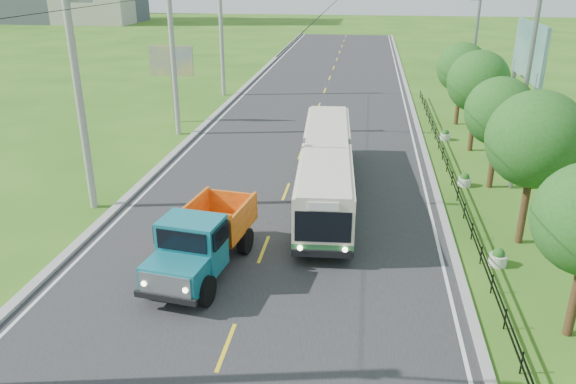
% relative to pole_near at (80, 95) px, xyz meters
% --- Properties ---
extents(ground, '(240.00, 240.00, 0.00)m').
position_rel_pole_near_xyz_m(ground, '(8.26, -9.00, -5.09)').
color(ground, '#2C5D16').
rests_on(ground, ground).
extents(road, '(14.00, 120.00, 0.02)m').
position_rel_pole_near_xyz_m(road, '(8.26, 11.00, -5.08)').
color(road, '#28282B').
rests_on(road, ground).
extents(curb_left, '(0.40, 120.00, 0.15)m').
position_rel_pole_near_xyz_m(curb_left, '(1.06, 11.00, -5.02)').
color(curb_left, '#9E9E99').
rests_on(curb_left, ground).
extents(curb_right, '(0.30, 120.00, 0.10)m').
position_rel_pole_near_xyz_m(curb_right, '(15.41, 11.00, -5.04)').
color(curb_right, '#9E9E99').
rests_on(curb_right, ground).
extents(edge_line_left, '(0.12, 120.00, 0.00)m').
position_rel_pole_near_xyz_m(edge_line_left, '(1.61, 11.00, -5.07)').
color(edge_line_left, silver).
rests_on(edge_line_left, road).
extents(edge_line_right, '(0.12, 120.00, 0.00)m').
position_rel_pole_near_xyz_m(edge_line_right, '(14.91, 11.00, -5.07)').
color(edge_line_right, silver).
rests_on(edge_line_right, road).
extents(centre_dash, '(0.12, 2.20, 0.00)m').
position_rel_pole_near_xyz_m(centre_dash, '(8.26, -9.00, -5.07)').
color(centre_dash, yellow).
rests_on(centre_dash, road).
extents(railing_right, '(0.04, 40.00, 0.60)m').
position_rel_pole_near_xyz_m(railing_right, '(16.26, 5.00, -4.79)').
color(railing_right, black).
rests_on(railing_right, ground).
extents(pole_near, '(3.51, 0.32, 10.00)m').
position_rel_pole_near_xyz_m(pole_near, '(0.00, 0.00, 0.00)').
color(pole_near, gray).
rests_on(pole_near, ground).
extents(pole_mid, '(3.51, 0.32, 10.00)m').
position_rel_pole_near_xyz_m(pole_mid, '(0.00, 12.00, 0.00)').
color(pole_mid, gray).
rests_on(pole_mid, ground).
extents(pole_far, '(3.51, 0.32, 10.00)m').
position_rel_pole_near_xyz_m(pole_far, '(0.00, 24.00, 0.00)').
color(pole_far, gray).
rests_on(pole_far, ground).
extents(tree_third, '(3.60, 3.62, 6.00)m').
position_rel_pole_near_xyz_m(tree_third, '(18.12, -0.86, -1.11)').
color(tree_third, '#382314').
rests_on(tree_third, ground).
extents(tree_fourth, '(3.24, 3.31, 5.40)m').
position_rel_pole_near_xyz_m(tree_fourth, '(18.12, 5.14, -1.51)').
color(tree_fourth, '#382314').
rests_on(tree_fourth, ground).
extents(tree_fifth, '(3.48, 3.52, 5.80)m').
position_rel_pole_near_xyz_m(tree_fifth, '(18.12, 11.14, -1.24)').
color(tree_fifth, '#382314').
rests_on(tree_fifth, ground).
extents(tree_back, '(3.30, 3.36, 5.50)m').
position_rel_pole_near_xyz_m(tree_back, '(18.12, 17.14, -1.44)').
color(tree_back, '#382314').
rests_on(tree_back, ground).
extents(streetlight_mid, '(3.02, 0.20, 9.07)m').
position_rel_pole_near_xyz_m(streetlight_mid, '(18.90, 5.00, -0.19)').
color(streetlight_mid, slate).
rests_on(streetlight_mid, ground).
extents(streetlight_far, '(3.02, 0.20, 9.07)m').
position_rel_pole_near_xyz_m(streetlight_far, '(18.90, 19.00, -0.19)').
color(streetlight_far, slate).
rests_on(streetlight_far, ground).
extents(planter_near, '(0.64, 0.64, 0.67)m').
position_rel_pole_near_xyz_m(planter_near, '(16.86, -3.00, -4.81)').
color(planter_near, silver).
rests_on(planter_near, ground).
extents(planter_mid, '(0.64, 0.64, 0.67)m').
position_rel_pole_near_xyz_m(planter_mid, '(16.86, 5.00, -4.81)').
color(planter_mid, silver).
rests_on(planter_mid, ground).
extents(planter_far, '(0.64, 0.64, 0.67)m').
position_rel_pole_near_xyz_m(planter_far, '(16.86, 13.00, -4.81)').
color(planter_far, silver).
rests_on(planter_far, ground).
extents(billboard_left, '(3.00, 0.20, 5.20)m').
position_rel_pole_near_xyz_m(billboard_left, '(-1.24, 15.00, -1.23)').
color(billboard_left, slate).
rests_on(billboard_left, ground).
extents(billboard_right, '(0.24, 6.00, 7.30)m').
position_rel_pole_near_xyz_m(billboard_right, '(20.56, 11.00, 0.25)').
color(billboard_right, slate).
rests_on(billboard_right, ground).
extents(bus, '(3.02, 13.82, 2.65)m').
position_rel_pole_near_xyz_m(bus, '(10.18, 2.68, -3.50)').
color(bus, '#2B6C37').
rests_on(bus, ground).
extents(dump_truck, '(2.89, 5.86, 2.36)m').
position_rel_pole_near_xyz_m(dump_truck, '(6.45, -4.89, -3.76)').
color(dump_truck, '#167384').
rests_on(dump_truck, ground).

